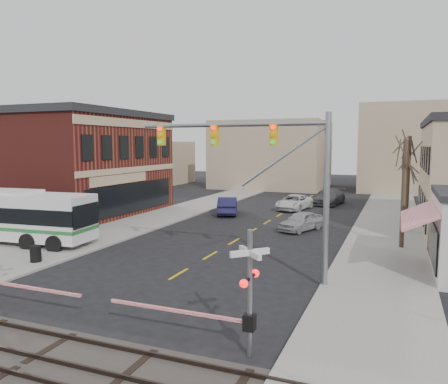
# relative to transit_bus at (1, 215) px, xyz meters

# --- Properties ---
(ground) EXTENTS (160.00, 160.00, 0.00)m
(ground) POSITION_rel_transit_bus_xyz_m (14.33, -3.98, -1.89)
(ground) COLOR black
(ground) RESTS_ON ground
(sidewalk_west) EXTENTS (5.00, 60.00, 0.12)m
(sidewalk_west) POSITION_rel_transit_bus_xyz_m (4.83, 16.02, -1.83)
(sidewalk_west) COLOR gray
(sidewalk_west) RESTS_ON ground
(sidewalk_east) EXTENTS (5.00, 60.00, 0.12)m
(sidewalk_east) POSITION_rel_transit_bus_xyz_m (23.83, 16.02, -1.83)
(sidewalk_east) COLOR gray
(sidewalk_east) RESTS_ON ground
(ballast_strip) EXTENTS (160.00, 5.00, 0.06)m
(ballast_strip) POSITION_rel_transit_bus_xyz_m (14.33, -11.98, -1.86)
(ballast_strip) COLOR #332D28
(ballast_strip) RESTS_ON ground
(rail_tracks) EXTENTS (160.00, 3.91, 0.14)m
(rail_tracks) POSITION_rel_transit_bus_xyz_m (14.33, -11.98, -1.77)
(rail_tracks) COLOR #2D231E
(rail_tracks) RESTS_ON ground
(brick_building) EXTENTS (30.40, 15.40, 9.60)m
(brick_building) POSITION_rel_transit_bus_xyz_m (-12.66, 12.02, 2.92)
(brick_building) COLOR maroon
(brick_building) RESTS_ON ground
(tree_east_a) EXTENTS (0.28, 0.28, 6.75)m
(tree_east_a) POSITION_rel_transit_bus_xyz_m (24.83, 8.02, 1.60)
(tree_east_a) COLOR #382B21
(tree_east_a) RESTS_ON sidewalk_east
(tree_east_b) EXTENTS (0.28, 0.28, 6.30)m
(tree_east_b) POSITION_rel_transit_bus_xyz_m (25.13, 14.02, 1.38)
(tree_east_b) COLOR #382B21
(tree_east_b) RESTS_ON sidewalk_east
(tree_east_c) EXTENTS (0.28, 0.28, 7.20)m
(tree_east_c) POSITION_rel_transit_bus_xyz_m (25.33, 22.02, 1.83)
(tree_east_c) COLOR #382B21
(tree_east_c) RESTS_ON sidewalk_east
(transit_bus) EXTENTS (13.28, 4.00, 3.37)m
(transit_bus) POSITION_rel_transit_bus_xyz_m (0.00, 0.00, 0.00)
(transit_bus) COLOR silver
(transit_bus) RESTS_ON ground
(traffic_signal_mast) EXTENTS (9.57, 0.30, 8.00)m
(traffic_signal_mast) POSITION_rel_transit_bus_xyz_m (18.84, -1.20, 3.82)
(traffic_signal_mast) COLOR gray
(traffic_signal_mast) RESTS_ON ground
(rr_crossing_east) EXTENTS (5.60, 1.36, 4.00)m
(rr_crossing_east) POSITION_rel_transit_bus_xyz_m (19.98, -8.83, 0.07)
(rr_crossing_east) COLOR gray
(rr_crossing_east) RESTS_ON ground
(trash_bin) EXTENTS (0.60, 0.60, 0.88)m
(trash_bin) POSITION_rel_transit_bus_xyz_m (6.10, -3.18, -1.33)
(trash_bin) COLOR black
(trash_bin) RESTS_ON sidewalk_west
(car_a) EXTENTS (3.19, 4.59, 1.45)m
(car_a) POSITION_rel_transit_bus_xyz_m (17.73, 11.54, -1.17)
(car_a) COLOR #98989C
(car_a) RESTS_ON ground
(car_b) EXTENTS (3.29, 5.26, 1.64)m
(car_b) POSITION_rel_transit_bus_xyz_m (9.65, 16.74, -1.08)
(car_b) COLOR #19173A
(car_b) RESTS_ON ground
(car_c) EXTENTS (3.17, 5.60, 1.48)m
(car_c) POSITION_rel_transit_bus_xyz_m (14.82, 21.94, -1.16)
(car_c) COLOR silver
(car_c) RESTS_ON ground
(car_d) EXTENTS (3.11, 6.08, 1.69)m
(car_d) POSITION_rel_transit_bus_xyz_m (17.58, 27.14, -1.05)
(car_d) COLOR #3F4044
(car_d) RESTS_ON ground
(pedestrian_near) EXTENTS (0.51, 0.68, 1.69)m
(pedestrian_near) POSITION_rel_transit_bus_xyz_m (4.87, 0.24, -0.93)
(pedestrian_near) COLOR #574D45
(pedestrian_near) RESTS_ON sidewalk_west
(pedestrian_far) EXTENTS (0.98, 0.96, 1.60)m
(pedestrian_far) POSITION_rel_transit_bus_xyz_m (2.83, 3.73, -0.98)
(pedestrian_far) COLOR #3A4065
(pedestrian_far) RESTS_ON sidewalk_west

